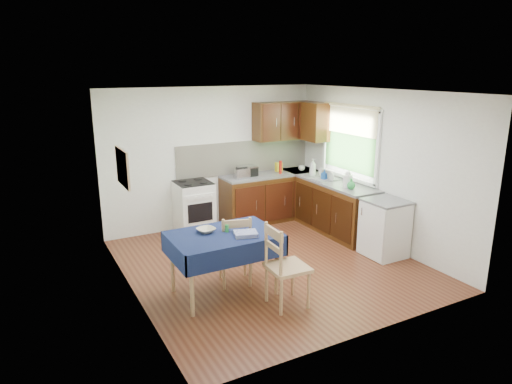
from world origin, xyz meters
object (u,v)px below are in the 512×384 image
dining_table (224,241)px  kettle (348,180)px  sandwich_press (247,171)px  chair_far (235,248)px  toaster (242,173)px  dish_rack (326,179)px  chair_near (284,264)px

dining_table → kettle: size_ratio=5.01×
dining_table → sandwich_press: size_ratio=4.16×
dining_table → chair_far: (0.24, 0.16, -0.19)m
chair_far → toaster: toaster is taller
dining_table → dish_rack: dish_rack is taller
kettle → dining_table: bearing=-162.6°
dining_table → chair_far: 0.35m
dining_table → chair_near: bearing=-36.6°
kettle → sandwich_press: bearing=125.6°
toaster → dish_rack: 1.50m
sandwich_press → kettle: kettle is taller
chair_far → kettle: bearing=-148.7°
dining_table → chair_near: size_ratio=1.28×
dining_table → toaster: bearing=74.3°
sandwich_press → dish_rack: 1.44m
dining_table → dish_rack: bearing=44.0°
toaster → dish_rack: bearing=-43.5°
dish_rack → kettle: 0.57m
chair_far → dish_rack: size_ratio=2.34×
chair_far → sandwich_press: bearing=-105.0°
dining_table → dish_rack: size_ratio=3.23×
toaster → dining_table: bearing=-132.7°
toaster → chair_near: bearing=-118.0°
chair_far → dish_rack: dish_rack is taller
toaster → sandwich_press: size_ratio=0.82×
chair_near → dish_rack: 2.97m
chair_far → kettle: size_ratio=3.63×
dish_rack → dining_table: bearing=-173.1°
toaster → dish_rack: toaster is taller
dining_table → sandwich_press: sandwich_press is taller
chair_far → dish_rack: (2.38, 1.23, 0.41)m
sandwich_press → dish_rack: size_ratio=0.78×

